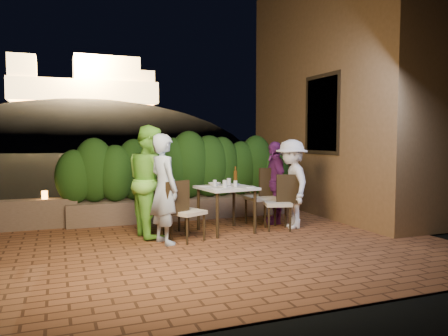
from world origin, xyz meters
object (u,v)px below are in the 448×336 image
bowl (215,184)px  chair_left_front (188,211)px  beer_bottle (235,176)px  parapet_lamp (45,195)px  chair_left_back (172,205)px  chair_right_front (278,202)px  chair_right_back (260,196)px  dining_table (226,209)px  diner_white (291,184)px  diner_green (151,181)px  diner_blue (164,189)px  diner_purple (275,182)px

bowl → chair_left_front: chair_left_front is taller
beer_bottle → parapet_lamp: size_ratio=2.29×
chair_left_back → chair_right_front: size_ratio=1.00×
chair_right_back → dining_table: bearing=21.3°
dining_table → diner_white: diner_white is taller
diner_green → parapet_lamp: size_ratio=12.49×
chair_left_front → diner_blue: bearing=155.8°
dining_table → chair_right_back: bearing=23.4°
dining_table → diner_green: size_ratio=0.47×
beer_bottle → diner_purple: (0.89, 0.28, -0.17)m
dining_table → diner_green: bearing=172.4°
dining_table → chair_left_front: bearing=-153.7°
chair_right_back → diner_white: bearing=129.1°
bowl → parapet_lamp: bearing=156.7°
chair_right_back → chair_left_back: bearing=4.5°
chair_left_front → diner_purple: (1.87, 0.77, 0.28)m
dining_table → diner_purple: bearing=19.6°
bowl → diner_green: size_ratio=0.11×
dining_table → diner_blue: (-1.13, -0.40, 0.43)m
bowl → diner_green: bearing=-174.8°
diner_blue → parapet_lamp: bearing=26.7°
dining_table → chair_right_back: size_ratio=0.82×
beer_bottle → diner_green: diner_green is taller
chair_right_front → diner_purple: diner_purple is taller
diner_green → chair_right_front: bearing=-106.1°
dining_table → parapet_lamp: 3.14m
chair_left_back → chair_right_front: chair_left_back is taller
chair_right_front → parapet_lamp: 3.98m
chair_left_back → diner_green: size_ratio=0.54×
bowl → chair_left_front: (-0.66, -0.64, -0.31)m
beer_bottle → chair_left_back: beer_bottle is taller
chair_right_front → chair_right_back: bearing=-63.8°
beer_bottle → chair_right_front: 0.84m
diner_green → bowl: bearing=-92.3°
diner_white → parapet_lamp: (-3.96, 1.51, -0.19)m
bowl → diner_purple: bearing=6.0°
dining_table → parapet_lamp: dining_table is taller
bowl → chair_right_back: 0.94m
diner_green → diner_purple: bearing=-91.9°
bowl → diner_green: diner_green is taller
diner_blue → parapet_lamp: diner_blue is taller
diner_blue → diner_purple: diner_blue is taller
bowl → chair_left_front: size_ratio=0.20×
chair_right_front → chair_left_back: bearing=7.0°
bowl → parapet_lamp: size_ratio=1.33×
diner_purple → diner_white: bearing=19.2°
dining_table → diner_blue: size_ratio=0.51×
chair_left_back → chair_right_front: 1.78m
chair_right_front → diner_purple: 0.65m
chair_left_front → parapet_lamp: (-2.02, 1.80, 0.11)m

